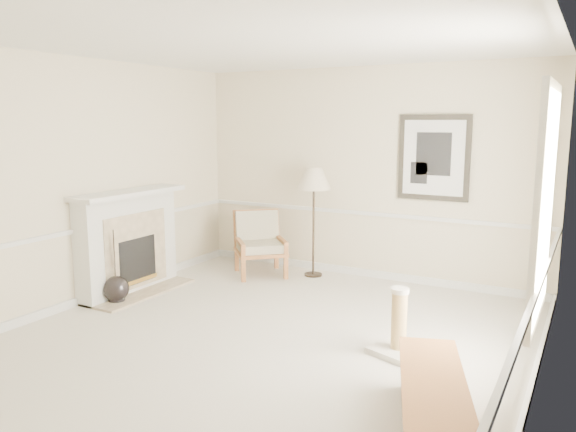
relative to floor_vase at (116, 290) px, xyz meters
The scene contains 8 objects.
ground 2.16m from the floor_vase, ahead, with size 5.50×5.50×0.00m, color silver.
room 2.85m from the floor_vase, ahead, with size 5.04×5.54×2.92m.
fireplace 0.67m from the floor_vase, 113.92° to the left, with size 0.64×1.64×1.31m.
floor_vase is the anchor object (origin of this frame).
armchair 2.16m from the floor_vase, 68.17° to the left, with size 0.98×0.99×0.90m.
floor_lamp 2.96m from the floor_vase, 55.47° to the left, with size 0.58×0.58×1.54m.
bench 4.21m from the floor_vase, 14.27° to the right, with size 0.89×1.53×0.42m.
scratching_post 3.45m from the floor_vase, ahead, with size 0.57×0.57×0.64m.
Camera 1 is at (2.80, -4.53, 2.17)m, focal length 35.00 mm.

